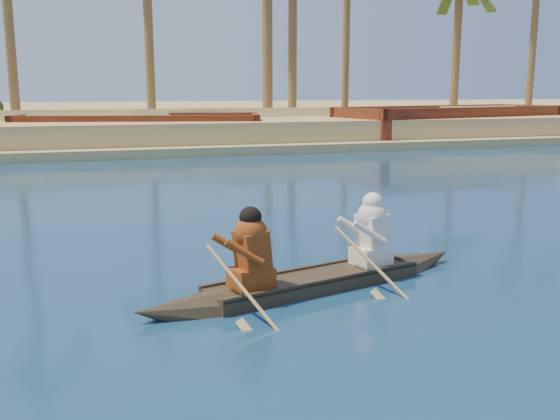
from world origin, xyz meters
name	(u,v)px	position (x,y,z in m)	size (l,w,h in m)	color
sandy_embankment	(5,120)	(0.00, 46.89, 0.53)	(150.00, 51.00, 1.50)	tan
canoe	(315,269)	(8.00, 4.67, 0.28)	(5.23, 1.99, 1.44)	#39301F
barge_mid	(141,134)	(7.84, 27.00, 0.65)	(11.64, 6.21, 1.85)	maroon
barge_right	(450,126)	(24.15, 26.35, 0.75)	(13.43, 6.93, 2.13)	maroon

